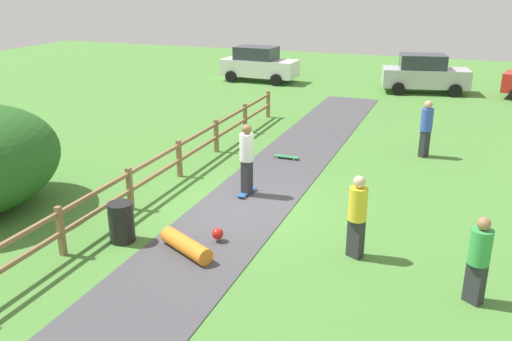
# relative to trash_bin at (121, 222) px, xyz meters

# --- Properties ---
(ground_plane) EXTENTS (60.00, 60.00, 0.00)m
(ground_plane) POSITION_rel_trash_bin_xyz_m (1.80, 2.85, -0.45)
(ground_plane) COLOR #4C8438
(asphalt_path) EXTENTS (2.40, 28.00, 0.02)m
(asphalt_path) POSITION_rel_trash_bin_xyz_m (1.80, 2.85, -0.44)
(asphalt_path) COLOR #47474C
(asphalt_path) RESTS_ON ground_plane
(wooden_fence) EXTENTS (0.12, 18.12, 1.10)m
(wooden_fence) POSITION_rel_trash_bin_xyz_m (-0.80, 2.85, 0.22)
(wooden_fence) COLOR olive
(wooden_fence) RESTS_ON ground_plane
(trash_bin) EXTENTS (0.56, 0.56, 0.90)m
(trash_bin) POSITION_rel_trash_bin_xyz_m (0.00, 0.00, 0.00)
(trash_bin) COLOR black
(trash_bin) RESTS_ON ground_plane
(skater_riding) EXTENTS (0.43, 0.82, 1.94)m
(skater_riding) POSITION_rel_trash_bin_xyz_m (1.58, 3.49, 0.66)
(skater_riding) COLOR #265999
(skater_riding) RESTS_ON asphalt_path
(skater_fallen) EXTENTS (1.44, 1.37, 0.36)m
(skater_fallen) POSITION_rel_trash_bin_xyz_m (1.64, 0.02, -0.25)
(skater_fallen) COLOR orange
(skater_fallen) RESTS_ON asphalt_path
(skateboard_loose) EXTENTS (0.80, 0.21, 0.08)m
(skateboard_loose) POSITION_rel_trash_bin_xyz_m (1.64, 6.78, -0.36)
(skateboard_loose) COLOR #338C4C
(skateboard_loose) RESTS_ON asphalt_path
(bystander_blue) EXTENTS (0.51, 0.51, 1.85)m
(bystander_blue) POSITION_rel_trash_bin_xyz_m (5.73, 8.65, 0.58)
(bystander_blue) COLOR #2D2D33
(bystander_blue) RESTS_ON ground_plane
(bystander_green) EXTENTS (0.53, 0.53, 1.67)m
(bystander_green) POSITION_rel_trash_bin_xyz_m (7.28, 0.18, 0.47)
(bystander_green) COLOR #2D2D33
(bystander_green) RESTS_ON ground_plane
(bystander_yellow) EXTENTS (0.51, 0.51, 1.80)m
(bystander_yellow) POSITION_rel_trash_bin_xyz_m (4.96, 1.11, 0.55)
(bystander_yellow) COLOR #2D2D33
(bystander_yellow) RESTS_ON ground_plane
(parked_car_white) EXTENTS (4.28, 2.16, 1.92)m
(parked_car_white) POSITION_rel_trash_bin_xyz_m (-4.09, 19.51, 0.51)
(parked_car_white) COLOR silver
(parked_car_white) RESTS_ON ground_plane
(parked_car_silver) EXTENTS (4.45, 2.62, 1.92)m
(parked_car_silver) POSITION_rel_trash_bin_xyz_m (4.82, 19.50, 0.51)
(parked_car_silver) COLOR #B7B7BC
(parked_car_silver) RESTS_ON ground_plane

